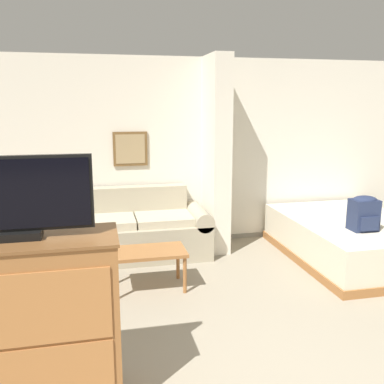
% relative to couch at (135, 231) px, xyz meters
% --- Properties ---
extents(wall_back, '(7.64, 0.16, 2.60)m').
position_rel_couch_xyz_m(wall_back, '(1.02, 0.48, 0.97)').
color(wall_back, silver).
rests_on(wall_back, ground_plane).
extents(wall_partition_pillar, '(0.24, 0.67, 2.60)m').
position_rel_couch_xyz_m(wall_partition_pillar, '(1.12, 0.09, 0.97)').
color(wall_partition_pillar, silver).
rests_on(wall_partition_pillar, ground_plane).
extents(couch, '(1.93, 0.84, 0.88)m').
position_rel_couch_xyz_m(couch, '(0.00, 0.00, 0.00)').
color(couch, tan).
rests_on(couch, ground_plane).
extents(coffee_table, '(0.80, 0.47, 0.44)m').
position_rel_couch_xyz_m(coffee_table, '(0.05, -1.07, 0.05)').
color(coffee_table, '#996033').
rests_on(coffee_table, ground_plane).
extents(side_table, '(0.43, 0.43, 0.58)m').
position_rel_couch_xyz_m(side_table, '(-1.11, -0.01, 0.15)').
color(side_table, '#996033').
rests_on(side_table, ground_plane).
extents(table_lamp, '(0.28, 0.28, 0.42)m').
position_rel_couch_xyz_m(table_lamp, '(-1.11, -0.01, 0.52)').
color(table_lamp, tan).
rests_on(table_lamp, side_table).
extents(tv_dresser, '(1.17, 0.51, 1.16)m').
position_rel_couch_xyz_m(tv_dresser, '(-0.92, -2.73, 0.25)').
color(tv_dresser, '#996033').
rests_on(tv_dresser, ground_plane).
extents(tv, '(0.89, 0.16, 0.52)m').
position_rel_couch_xyz_m(tv, '(-0.92, -2.73, 1.09)').
color(tv, black).
rests_on(tv, tv_dresser).
extents(bed, '(1.60, 2.18, 0.52)m').
position_rel_couch_xyz_m(bed, '(2.74, -0.70, -0.07)').
color(bed, '#996033').
rests_on(bed, ground_plane).
extents(backpack, '(0.31, 0.25, 0.41)m').
position_rel_couch_xyz_m(backpack, '(2.57, -1.14, 0.40)').
color(backpack, '#232D4C').
rests_on(backpack, bed).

